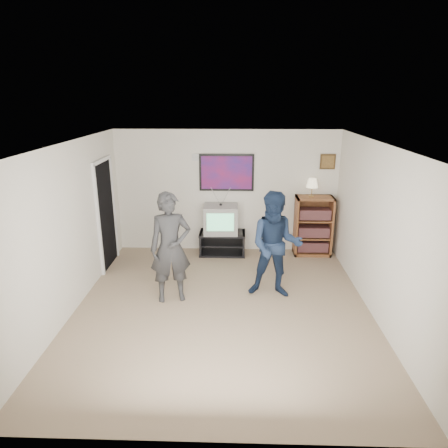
# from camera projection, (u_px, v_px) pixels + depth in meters

# --- Properties ---
(room_shell) EXTENTS (4.51, 5.00, 2.51)m
(room_shell) POSITION_uv_depth(u_px,v_px,m) (223.00, 224.00, 6.10)
(room_shell) COLOR #726248
(room_shell) RESTS_ON ground
(media_stand) EXTENTS (0.94, 0.53, 0.47)m
(media_stand) POSITION_uv_depth(u_px,v_px,m) (222.00, 243.00, 8.21)
(media_stand) COLOR black
(media_stand) RESTS_ON room_shell
(crt_television) EXTENTS (0.69, 0.59, 0.57)m
(crt_television) POSITION_uv_depth(u_px,v_px,m) (221.00, 219.00, 8.05)
(crt_television) COLOR gray
(crt_television) RESTS_ON media_stand
(bookshelf) EXTENTS (0.74, 0.42, 1.21)m
(bookshelf) POSITION_uv_depth(u_px,v_px,m) (313.00, 226.00, 8.09)
(bookshelf) COLOR brown
(bookshelf) RESTS_ON room_shell
(table_lamp) EXTENTS (0.23, 0.23, 0.37)m
(table_lamp) POSITION_uv_depth(u_px,v_px,m) (312.00, 188.00, 7.86)
(table_lamp) COLOR #FFEFC1
(table_lamp) RESTS_ON bookshelf
(person_tall) EXTENTS (0.73, 0.58, 1.76)m
(person_tall) POSITION_uv_depth(u_px,v_px,m) (171.00, 248.00, 6.18)
(person_tall) COLOR #2B2C2E
(person_tall) RESTS_ON room_shell
(person_short) EXTENTS (0.92, 0.75, 1.74)m
(person_short) POSITION_uv_depth(u_px,v_px,m) (276.00, 245.00, 6.31)
(person_short) COLOR #16243D
(person_short) RESTS_ON room_shell
(controller_left) EXTENTS (0.06, 0.12, 0.03)m
(controller_left) POSITION_uv_depth(u_px,v_px,m) (170.00, 230.00, 6.32)
(controller_left) COLOR white
(controller_left) RESTS_ON person_tall
(controller_right) EXTENTS (0.04, 0.13, 0.04)m
(controller_right) POSITION_uv_depth(u_px,v_px,m) (275.00, 226.00, 6.50)
(controller_right) COLOR white
(controller_right) RESTS_ON person_short
(poster) EXTENTS (1.10, 0.03, 0.75)m
(poster) POSITION_uv_depth(u_px,v_px,m) (227.00, 173.00, 8.00)
(poster) COLOR black
(poster) RESTS_ON room_shell
(air_vent) EXTENTS (0.28, 0.02, 0.14)m
(air_vent) POSITION_uv_depth(u_px,v_px,m) (199.00, 157.00, 7.93)
(air_vent) COLOR white
(air_vent) RESTS_ON room_shell
(small_picture) EXTENTS (0.30, 0.03, 0.30)m
(small_picture) POSITION_uv_depth(u_px,v_px,m) (328.00, 162.00, 7.88)
(small_picture) COLOR #3A2912
(small_picture) RESTS_ON room_shell
(doorway) EXTENTS (0.03, 0.85, 2.00)m
(doorway) POSITION_uv_depth(u_px,v_px,m) (106.00, 215.00, 7.44)
(doorway) COLOR black
(doorway) RESTS_ON room_shell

